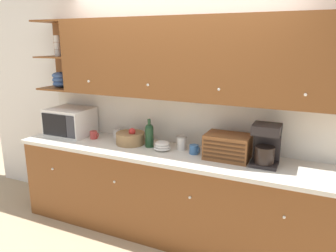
{
  "coord_description": "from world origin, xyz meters",
  "views": [
    {
      "loc": [
        1.36,
        -3.16,
        2.02
      ],
      "look_at": [
        0.0,
        -0.22,
        1.17
      ],
      "focal_mm": 35.0,
      "sensor_mm": 36.0,
      "label": 1
    }
  ],
  "objects_px": {
    "storage_canister": "(182,143)",
    "coffee_maker": "(266,144)",
    "bowl_stack_on_counter": "(162,146)",
    "microwave": "(70,122)",
    "fruit_basket": "(130,138)",
    "wine_bottle": "(149,134)",
    "bread_box": "(228,147)",
    "mug_blue_second": "(117,133)",
    "mug": "(94,135)",
    "mug_patterned_third": "(194,149)"
  },
  "relations": [
    {
      "from": "wine_bottle",
      "to": "bread_box",
      "type": "distance_m",
      "value": 0.84
    },
    {
      "from": "bread_box",
      "to": "wine_bottle",
      "type": "bearing_deg",
      "value": 179.71
    },
    {
      "from": "fruit_basket",
      "to": "mug_patterned_third",
      "type": "relative_size",
      "value": 2.97
    },
    {
      "from": "mug_patterned_third",
      "to": "wine_bottle",
      "type": "bearing_deg",
      "value": 178.99
    },
    {
      "from": "wine_bottle",
      "to": "mug_patterned_third",
      "type": "height_order",
      "value": "wine_bottle"
    },
    {
      "from": "fruit_basket",
      "to": "wine_bottle",
      "type": "bearing_deg",
      "value": -1.37
    },
    {
      "from": "mug_blue_second",
      "to": "mug",
      "type": "bearing_deg",
      "value": -139.99
    },
    {
      "from": "microwave",
      "to": "mug_patterned_third",
      "type": "distance_m",
      "value": 1.58
    },
    {
      "from": "microwave",
      "to": "storage_canister",
      "type": "height_order",
      "value": "microwave"
    },
    {
      "from": "mug_blue_second",
      "to": "mug_patterned_third",
      "type": "distance_m",
      "value": 1.03
    },
    {
      "from": "mug_blue_second",
      "to": "bowl_stack_on_counter",
      "type": "relative_size",
      "value": 0.57
    },
    {
      "from": "microwave",
      "to": "fruit_basket",
      "type": "relative_size",
      "value": 1.61
    },
    {
      "from": "mug",
      "to": "wine_bottle",
      "type": "bearing_deg",
      "value": 0.24
    },
    {
      "from": "mug_blue_second",
      "to": "bowl_stack_on_counter",
      "type": "distance_m",
      "value": 0.71
    },
    {
      "from": "bread_box",
      "to": "coffee_maker",
      "type": "relative_size",
      "value": 1.09
    },
    {
      "from": "bread_box",
      "to": "coffee_maker",
      "type": "distance_m",
      "value": 0.36
    },
    {
      "from": "microwave",
      "to": "bread_box",
      "type": "relative_size",
      "value": 1.19
    },
    {
      "from": "bowl_stack_on_counter",
      "to": "coffee_maker",
      "type": "height_order",
      "value": "coffee_maker"
    },
    {
      "from": "mug",
      "to": "bread_box",
      "type": "height_order",
      "value": "bread_box"
    },
    {
      "from": "wine_bottle",
      "to": "bread_box",
      "type": "bearing_deg",
      "value": -0.29
    },
    {
      "from": "storage_canister",
      "to": "coffee_maker",
      "type": "xyz_separation_m",
      "value": [
        0.84,
        -0.07,
        0.12
      ]
    },
    {
      "from": "mug_blue_second",
      "to": "mug_patterned_third",
      "type": "bearing_deg",
      "value": -9.82
    },
    {
      "from": "bowl_stack_on_counter",
      "to": "microwave",
      "type": "bearing_deg",
      "value": 177.15
    },
    {
      "from": "mug_blue_second",
      "to": "storage_canister",
      "type": "relative_size",
      "value": 0.71
    },
    {
      "from": "storage_canister",
      "to": "mug_patterned_third",
      "type": "bearing_deg",
      "value": -22.5
    },
    {
      "from": "wine_bottle",
      "to": "bowl_stack_on_counter",
      "type": "bearing_deg",
      "value": -13.54
    },
    {
      "from": "mug",
      "to": "storage_canister",
      "type": "xyz_separation_m",
      "value": [
        1.06,
        0.06,
        0.03
      ]
    },
    {
      "from": "mug_blue_second",
      "to": "fruit_basket",
      "type": "bearing_deg",
      "value": -30.25
    },
    {
      "from": "bread_box",
      "to": "coffee_maker",
      "type": "bearing_deg",
      "value": -1.77
    },
    {
      "from": "mug_blue_second",
      "to": "wine_bottle",
      "type": "xyz_separation_m",
      "value": [
        0.51,
        -0.17,
        0.09
      ]
    },
    {
      "from": "bowl_stack_on_counter",
      "to": "mug_blue_second",
      "type": "bearing_deg",
      "value": 163.04
    },
    {
      "from": "microwave",
      "to": "mug_blue_second",
      "type": "xyz_separation_m",
      "value": [
        0.55,
        0.15,
        -0.11
      ]
    },
    {
      "from": "wine_bottle",
      "to": "microwave",
      "type": "bearing_deg",
      "value": 178.88
    },
    {
      "from": "fruit_basket",
      "to": "storage_canister",
      "type": "xyz_separation_m",
      "value": [
        0.58,
        0.05,
        0.0
      ]
    },
    {
      "from": "microwave",
      "to": "bread_box",
      "type": "xyz_separation_m",
      "value": [
        1.9,
        -0.03,
        -0.04
      ]
    },
    {
      "from": "microwave",
      "to": "mug_blue_second",
      "type": "distance_m",
      "value": 0.58
    },
    {
      "from": "storage_canister",
      "to": "mug_blue_second",
      "type": "bearing_deg",
      "value": 172.76
    },
    {
      "from": "fruit_basket",
      "to": "bowl_stack_on_counter",
      "type": "relative_size",
      "value": 1.76
    },
    {
      "from": "fruit_basket",
      "to": "bowl_stack_on_counter",
      "type": "height_order",
      "value": "fruit_basket"
    },
    {
      "from": "fruit_basket",
      "to": "coffee_maker",
      "type": "height_order",
      "value": "coffee_maker"
    },
    {
      "from": "mug_blue_second",
      "to": "bread_box",
      "type": "distance_m",
      "value": 1.36
    },
    {
      "from": "microwave",
      "to": "storage_canister",
      "type": "bearing_deg",
      "value": 1.54
    },
    {
      "from": "microwave",
      "to": "bread_box",
      "type": "distance_m",
      "value": 1.9
    },
    {
      "from": "mug",
      "to": "wine_bottle",
      "type": "height_order",
      "value": "wine_bottle"
    },
    {
      "from": "storage_canister",
      "to": "coffee_maker",
      "type": "height_order",
      "value": "coffee_maker"
    },
    {
      "from": "fruit_basket",
      "to": "storage_canister",
      "type": "height_order",
      "value": "fruit_basket"
    },
    {
      "from": "bread_box",
      "to": "bowl_stack_on_counter",
      "type": "bearing_deg",
      "value": -176.87
    },
    {
      "from": "fruit_basket",
      "to": "bread_box",
      "type": "xyz_separation_m",
      "value": [
        1.07,
        -0.01,
        0.05
      ]
    },
    {
      "from": "mug",
      "to": "storage_canister",
      "type": "distance_m",
      "value": 1.06
    },
    {
      "from": "mug",
      "to": "bowl_stack_on_counter",
      "type": "bearing_deg",
      "value": -2.44
    }
  ]
}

